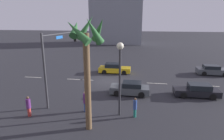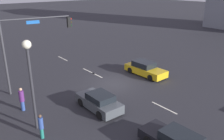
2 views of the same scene
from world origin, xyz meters
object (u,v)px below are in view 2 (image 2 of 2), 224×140
Objects in this scene: car_1 at (99,102)px; pedestrian_3 at (41,126)px; car_0 at (145,69)px; pedestrian_1 at (22,99)px; traffic_signal at (28,41)px; streetlamp at (30,69)px.

car_1 is 5.05m from pedestrian_3.
pedestrian_1 reaches higher than car_0.
car_1 is 0.61× the size of traffic_signal.
traffic_signal is 8.75m from pedestrian_3.
car_0 is 0.77× the size of streetlamp.
car_0 is 2.78× the size of pedestrian_3.
car_0 is 0.70× the size of traffic_signal.
car_1 is (-2.93, 8.20, -0.03)m from car_0.
streetlamp reaches higher than pedestrian_1.
car_1 is at bearing -159.55° from traffic_signal.
car_0 is at bearing -109.85° from traffic_signal.
pedestrian_3 is at bearing 105.53° from car_0.
traffic_signal is 6.66m from streetlamp.
traffic_signal is 3.55× the size of pedestrian_1.
car_0 is at bearing -70.36° from car_1.
car_1 is at bearing -81.58° from pedestrian_3.
traffic_signal reaches higher than pedestrian_1.
pedestrian_1 is (-3.29, 2.15, -3.59)m from traffic_signal.
traffic_signal is at bearing -33.17° from pedestrian_1.
pedestrian_1 is at bearing 87.39° from car_0.
pedestrian_1 is at bearing 146.83° from traffic_signal.
car_0 is at bearing -74.47° from pedestrian_3.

